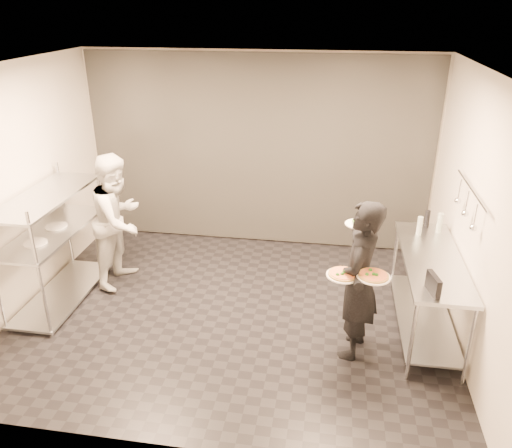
% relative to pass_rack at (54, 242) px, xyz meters
% --- Properties ---
extents(room_shell, '(5.00, 4.00, 2.80)m').
position_rel_pass_rack_xyz_m(room_shell, '(2.15, 1.18, 0.63)').
color(room_shell, black).
rests_on(room_shell, ground).
extents(pass_rack, '(0.60, 1.60, 1.50)m').
position_rel_pass_rack_xyz_m(pass_rack, '(0.00, 0.00, 0.00)').
color(pass_rack, silver).
rests_on(pass_rack, ground).
extents(prep_counter, '(0.60, 1.80, 0.92)m').
position_rel_pass_rack_xyz_m(prep_counter, '(4.33, 0.00, -0.14)').
color(prep_counter, silver).
rests_on(prep_counter, ground).
extents(utensil_rail, '(0.07, 1.20, 0.31)m').
position_rel_pass_rack_xyz_m(utensil_rail, '(4.58, 0.00, 0.78)').
color(utensil_rail, silver).
rests_on(utensil_rail, room_shell).
extents(waiter, '(0.54, 0.70, 1.70)m').
position_rel_pass_rack_xyz_m(waiter, '(3.55, -0.49, 0.08)').
color(waiter, black).
rests_on(waiter, ground).
extents(chef, '(0.76, 0.92, 1.72)m').
position_rel_pass_rack_xyz_m(chef, '(0.60, 0.54, 0.09)').
color(chef, silver).
rests_on(chef, ground).
extents(pizza_plate_near, '(0.32, 0.32, 0.05)m').
position_rel_pass_rack_xyz_m(pizza_plate_near, '(3.39, -0.66, 0.24)').
color(pizza_plate_near, silver).
rests_on(pizza_plate_near, waiter).
extents(pizza_plate_far, '(0.32, 0.32, 0.05)m').
position_rel_pass_rack_xyz_m(pizza_plate_far, '(3.67, -0.71, 0.28)').
color(pizza_plate_far, silver).
rests_on(pizza_plate_far, waiter).
extents(salad_plate, '(0.25, 0.25, 0.07)m').
position_rel_pass_rack_xyz_m(salad_plate, '(3.51, -0.16, 0.57)').
color(salad_plate, silver).
rests_on(salad_plate, waiter).
extents(pos_monitor, '(0.11, 0.26, 0.18)m').
position_rel_pass_rack_xyz_m(pos_monitor, '(4.21, -0.72, 0.24)').
color(pos_monitor, black).
rests_on(pos_monitor, prep_counter).
extents(bottle_green, '(0.06, 0.06, 0.22)m').
position_rel_pass_rack_xyz_m(bottle_green, '(4.26, 0.56, 0.26)').
color(bottle_green, '#97A598').
rests_on(bottle_green, prep_counter).
extents(bottle_clear, '(0.07, 0.07, 0.23)m').
position_rel_pass_rack_xyz_m(bottle_clear, '(4.50, 0.68, 0.27)').
color(bottle_clear, '#97A598').
rests_on(bottle_clear, prep_counter).
extents(bottle_dark, '(0.06, 0.06, 0.21)m').
position_rel_pass_rack_xyz_m(bottle_dark, '(4.38, 0.80, 0.25)').
color(bottle_dark, black).
rests_on(bottle_dark, prep_counter).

